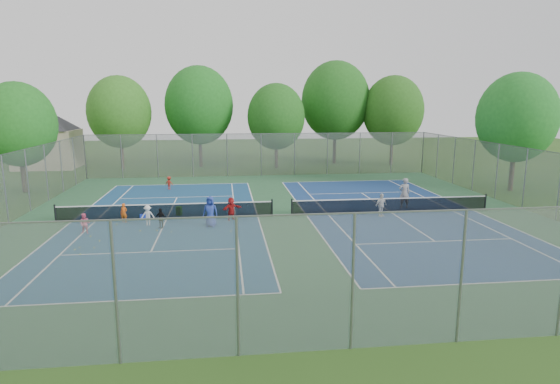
% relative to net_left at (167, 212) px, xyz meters
% --- Properties ---
extents(ground, '(120.00, 120.00, 0.00)m').
position_rel_net_left_xyz_m(ground, '(7.00, 0.00, -0.46)').
color(ground, '#294E18').
rests_on(ground, ground).
extents(court_pad, '(32.00, 32.00, 0.01)m').
position_rel_net_left_xyz_m(court_pad, '(7.00, 0.00, -0.45)').
color(court_pad, '#295835').
rests_on(court_pad, ground).
extents(court_left, '(10.97, 23.77, 0.01)m').
position_rel_net_left_xyz_m(court_left, '(0.00, 0.00, -0.44)').
color(court_left, navy).
rests_on(court_left, court_pad).
extents(court_right, '(10.97, 23.77, 0.01)m').
position_rel_net_left_xyz_m(court_right, '(14.00, 0.00, -0.44)').
color(court_right, navy).
rests_on(court_right, court_pad).
extents(net_left, '(12.87, 0.10, 0.91)m').
position_rel_net_left_xyz_m(net_left, '(0.00, 0.00, 0.00)').
color(net_left, black).
rests_on(net_left, ground).
extents(net_right, '(12.87, 0.10, 0.91)m').
position_rel_net_left_xyz_m(net_right, '(14.00, 0.00, 0.00)').
color(net_right, black).
rests_on(net_right, ground).
extents(fence_north, '(32.00, 0.10, 4.00)m').
position_rel_net_left_xyz_m(fence_north, '(7.00, 16.00, 1.54)').
color(fence_north, gray).
rests_on(fence_north, ground).
extents(fence_south, '(32.00, 0.10, 4.00)m').
position_rel_net_left_xyz_m(fence_south, '(7.00, -16.00, 1.54)').
color(fence_south, gray).
rests_on(fence_south, ground).
extents(fence_west, '(0.10, 32.00, 4.00)m').
position_rel_net_left_xyz_m(fence_west, '(-9.00, 0.00, 1.54)').
color(fence_west, gray).
rests_on(fence_west, ground).
extents(fence_east, '(0.10, 32.00, 4.00)m').
position_rel_net_left_xyz_m(fence_east, '(23.00, 0.00, 1.54)').
color(fence_east, gray).
rests_on(fence_east, ground).
extents(house, '(11.03, 11.03, 7.30)m').
position_rel_net_left_xyz_m(house, '(-15.00, 24.00, 3.76)').
color(house, '#B7A88C').
rests_on(house, ground).
extents(tree_nw, '(6.40, 6.40, 9.58)m').
position_rel_net_left_xyz_m(tree_nw, '(-7.00, 22.00, 5.44)').
color(tree_nw, '#443326').
rests_on(tree_nw, ground).
extents(tree_nl, '(7.20, 7.20, 10.69)m').
position_rel_net_left_xyz_m(tree_nl, '(1.00, 23.00, 6.09)').
color(tree_nl, '#443326').
rests_on(tree_nl, ground).
extents(tree_nc, '(6.00, 6.00, 8.85)m').
position_rel_net_left_xyz_m(tree_nc, '(9.00, 21.00, 4.94)').
color(tree_nc, '#443326').
rests_on(tree_nc, ground).
extents(tree_nr, '(7.60, 7.60, 11.42)m').
position_rel_net_left_xyz_m(tree_nr, '(16.00, 24.00, 6.59)').
color(tree_nr, '#443326').
rests_on(tree_nr, ground).
extents(tree_ne, '(6.60, 6.60, 9.77)m').
position_rel_net_left_xyz_m(tree_ne, '(22.00, 22.00, 5.51)').
color(tree_ne, '#443326').
rests_on(tree_ne, ground).
extents(tree_side_w, '(5.60, 5.60, 8.47)m').
position_rel_net_left_xyz_m(tree_side_w, '(-12.00, 10.00, 4.79)').
color(tree_side_w, '#443326').
rests_on(tree_side_w, ground).
extents(tree_side_e, '(6.00, 6.00, 9.20)m').
position_rel_net_left_xyz_m(tree_side_e, '(26.00, 6.00, 5.29)').
color(tree_side_e, '#443326').
rests_on(tree_side_e, ground).
extents(ball_crate, '(0.45, 0.45, 0.34)m').
position_rel_net_left_xyz_m(ball_crate, '(-1.34, 0.09, -0.28)').
color(ball_crate, '#1934BC').
rests_on(ball_crate, ground).
extents(ball_hopper, '(0.38, 0.38, 0.57)m').
position_rel_net_left_xyz_m(ball_hopper, '(0.66, 0.80, -0.17)').
color(ball_hopper, green).
rests_on(ball_hopper, ground).
extents(student_a, '(0.49, 0.40, 1.15)m').
position_rel_net_left_xyz_m(student_a, '(-2.36, -0.60, 0.12)').
color(student_a, orange).
rests_on(student_a, ground).
extents(student_b, '(0.58, 0.47, 1.12)m').
position_rel_net_left_xyz_m(student_b, '(-3.95, -2.76, 0.10)').
color(student_b, '#EE5C80').
rests_on(student_b, ground).
extents(student_c, '(0.79, 0.48, 1.18)m').
position_rel_net_left_xyz_m(student_c, '(-0.87, -1.45, 0.14)').
color(student_c, silver).
rests_on(student_c, ground).
extents(student_d, '(0.72, 0.53, 1.14)m').
position_rel_net_left_xyz_m(student_d, '(-0.07, -2.12, 0.11)').
color(student_d, black).
rests_on(student_d, ground).
extents(student_e, '(0.97, 0.75, 1.75)m').
position_rel_net_left_xyz_m(student_e, '(2.68, -2.11, 0.42)').
color(student_e, '#273C91').
rests_on(student_e, ground).
extents(student_f, '(1.31, 1.03, 1.39)m').
position_rel_net_left_xyz_m(student_f, '(3.87, -0.78, 0.24)').
color(student_f, '#A51717').
rests_on(student_f, ground).
extents(child_far_baseline, '(0.79, 0.64, 1.07)m').
position_rel_net_left_xyz_m(child_far_baseline, '(-0.91, 9.76, 0.08)').
color(child_far_baseline, '#A22317').
rests_on(child_far_baseline, ground).
extents(instructor, '(0.75, 0.50, 2.03)m').
position_rel_net_left_xyz_m(instructor, '(15.29, 1.10, 0.56)').
color(instructor, gray).
rests_on(instructor, ground).
extents(teen_court_b, '(0.92, 0.69, 1.45)m').
position_rel_net_left_xyz_m(teen_court_b, '(13.01, -0.97, 0.27)').
color(teen_court_b, silver).
rests_on(teen_court_b, ground).
extents(tennis_ball_0, '(0.07, 0.07, 0.07)m').
position_rel_net_left_xyz_m(tennis_ball_0, '(0.60, -3.13, -0.42)').
color(tennis_ball_0, '#B5CA2F').
rests_on(tennis_ball_0, ground).
extents(tennis_ball_1, '(0.07, 0.07, 0.07)m').
position_rel_net_left_xyz_m(tennis_ball_1, '(-3.64, -5.70, -0.42)').
color(tennis_ball_1, yellow).
rests_on(tennis_ball_1, ground).
extents(tennis_ball_2, '(0.07, 0.07, 0.07)m').
position_rel_net_left_xyz_m(tennis_ball_2, '(-3.50, -3.50, -0.42)').
color(tennis_ball_2, '#EEF338').
rests_on(tennis_ball_2, ground).
extents(tennis_ball_3, '(0.07, 0.07, 0.07)m').
position_rel_net_left_xyz_m(tennis_ball_3, '(-1.12, -2.68, -0.42)').
color(tennis_ball_3, gold).
rests_on(tennis_ball_3, ground).
extents(tennis_ball_4, '(0.07, 0.07, 0.07)m').
position_rel_net_left_xyz_m(tennis_ball_4, '(-0.21, -2.74, -0.42)').
color(tennis_ball_4, yellow).
rests_on(tennis_ball_4, ground).
extents(tennis_ball_5, '(0.07, 0.07, 0.07)m').
position_rel_net_left_xyz_m(tennis_ball_5, '(3.79, -3.37, -0.42)').
color(tennis_ball_5, yellow).
rests_on(tennis_ball_5, ground).
extents(tennis_ball_6, '(0.07, 0.07, 0.07)m').
position_rel_net_left_xyz_m(tennis_ball_6, '(-3.17, -6.45, -0.42)').
color(tennis_ball_6, '#D3ED37').
rests_on(tennis_ball_6, ground).
extents(tennis_ball_7, '(0.07, 0.07, 0.07)m').
position_rel_net_left_xyz_m(tennis_ball_7, '(4.12, -1.18, -0.42)').
color(tennis_ball_7, '#BCE535').
rests_on(tennis_ball_7, ground).
extents(tennis_ball_8, '(0.07, 0.07, 0.07)m').
position_rel_net_left_xyz_m(tennis_ball_8, '(-2.84, -4.35, -0.42)').
color(tennis_ball_8, yellow).
rests_on(tennis_ball_8, ground).
extents(tennis_ball_9, '(0.07, 0.07, 0.07)m').
position_rel_net_left_xyz_m(tennis_ball_9, '(-2.79, -5.52, -0.42)').
color(tennis_ball_9, '#EBF138').
rests_on(tennis_ball_9, ground).
extents(tennis_ball_10, '(0.07, 0.07, 0.07)m').
position_rel_net_left_xyz_m(tennis_ball_10, '(-3.50, -5.42, -0.42)').
color(tennis_ball_10, '#B2C12D').
rests_on(tennis_ball_10, ground).
extents(tennis_ball_11, '(0.07, 0.07, 0.07)m').
position_rel_net_left_xyz_m(tennis_ball_11, '(-2.69, -1.18, -0.42)').
color(tennis_ball_11, '#C3EE37').
rests_on(tennis_ball_11, ground).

